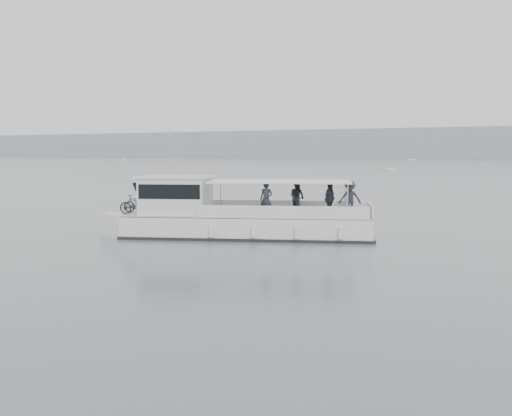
% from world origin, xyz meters
% --- Properties ---
extents(ground, '(1400.00, 1400.00, 0.00)m').
position_xyz_m(ground, '(0.00, 0.00, 0.00)').
color(ground, '#566065').
rests_on(ground, ground).
extents(tour_boat, '(14.86, 7.93, 6.33)m').
position_xyz_m(tour_boat, '(2.97, -2.73, 1.04)').
color(tour_boat, white).
rests_on(tour_boat, ground).
extents(moored_fleet, '(380.02, 344.75, 9.01)m').
position_xyz_m(moored_fleet, '(-51.52, 178.20, 0.36)').
color(moored_fleet, white).
rests_on(moored_fleet, ground).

